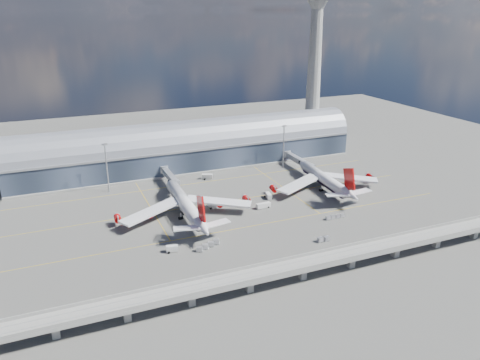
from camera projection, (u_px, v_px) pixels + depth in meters
name	position (u px, v px, depth m)	size (l,w,h in m)	color
ground	(241.00, 217.00, 209.54)	(500.00, 500.00, 0.00)	#474744
taxi_lines	(223.00, 200.00, 228.70)	(200.00, 80.12, 0.01)	gold
terminal	(189.00, 148.00, 273.26)	(200.00, 30.00, 28.00)	#1F2735
control_tower	(314.00, 70.00, 294.62)	(19.00, 19.00, 103.00)	gray
guideway	(303.00, 265.00, 160.04)	(220.00, 8.50, 7.20)	gray
floodlight_mast_left	(107.00, 167.00, 234.43)	(3.00, 0.70, 25.70)	gray
floodlight_mast_right	(284.00, 146.00, 270.67)	(3.00, 0.70, 25.70)	gray
airliner_left	(186.00, 205.00, 208.22)	(62.69, 65.83, 20.09)	white
airliner_right	(325.00, 180.00, 241.07)	(59.22, 61.90, 19.63)	white
jet_bridge_left	(169.00, 176.00, 247.00)	(4.40, 28.00, 7.25)	gray
jet_bridge_right	(298.00, 160.00, 272.95)	(4.40, 32.00, 7.25)	gray
service_truck_0	(185.00, 209.00, 214.13)	(3.78, 7.42, 2.94)	beige
service_truck_1	(172.00, 249.00, 179.45)	(4.72, 2.83, 2.57)	beige
service_truck_2	(263.00, 205.00, 219.04)	(7.02, 2.40, 2.52)	beige
service_truck_3	(268.00, 196.00, 230.48)	(2.90, 5.60, 2.58)	beige
service_truck_4	(212.00, 205.00, 219.50)	(3.20, 5.01, 2.69)	beige
service_truck_5	(207.00, 176.00, 256.96)	(6.08, 4.43, 2.75)	beige
cargo_train_0	(208.00, 245.00, 182.56)	(11.21, 5.89, 1.89)	gray
cargo_train_1	(335.00, 217.00, 208.25)	(9.68, 1.64, 1.61)	gray
cargo_train_2	(323.00, 239.00, 187.58)	(5.55, 2.21, 1.84)	gray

